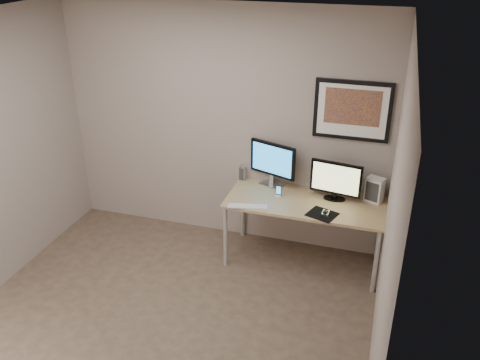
{
  "coord_description": "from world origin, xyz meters",
  "views": [
    {
      "loc": [
        1.69,
        -3.18,
        3.18
      ],
      "look_at": [
        0.38,
        1.1,
        1.0
      ],
      "focal_mm": 38.0,
      "sensor_mm": 36.0,
      "label": 1
    }
  ],
  "objects_px": {
    "speaker_right": "(313,182)",
    "fan_unit": "(375,190)",
    "phone_dock": "(279,191)",
    "monitor_large": "(273,162)",
    "speaker_left": "(242,173)",
    "monitor_tv": "(336,180)",
    "framed_art": "(352,111)",
    "desk": "(305,207)",
    "keyboard": "(247,206)"
  },
  "relations": [
    {
      "from": "speaker_right",
      "to": "keyboard",
      "type": "distance_m",
      "value": 0.8
    },
    {
      "from": "speaker_right",
      "to": "phone_dock",
      "type": "relative_size",
      "value": 1.41
    },
    {
      "from": "desk",
      "to": "phone_dock",
      "type": "height_order",
      "value": "phone_dock"
    },
    {
      "from": "speaker_left",
      "to": "speaker_right",
      "type": "height_order",
      "value": "speaker_right"
    },
    {
      "from": "desk",
      "to": "phone_dock",
      "type": "relative_size",
      "value": 12.76
    },
    {
      "from": "framed_art",
      "to": "fan_unit",
      "type": "xyz_separation_m",
      "value": [
        0.31,
        -0.12,
        -0.76
      ]
    },
    {
      "from": "monitor_large",
      "to": "monitor_tv",
      "type": "relative_size",
      "value": 0.99
    },
    {
      "from": "monitor_large",
      "to": "speaker_right",
      "type": "height_order",
      "value": "monitor_large"
    },
    {
      "from": "speaker_left",
      "to": "phone_dock",
      "type": "distance_m",
      "value": 0.53
    },
    {
      "from": "phone_dock",
      "to": "fan_unit",
      "type": "xyz_separation_m",
      "value": [
        0.94,
        0.18,
        0.07
      ]
    },
    {
      "from": "monitor_tv",
      "to": "speaker_right",
      "type": "distance_m",
      "value": 0.32
    },
    {
      "from": "speaker_left",
      "to": "fan_unit",
      "type": "height_order",
      "value": "fan_unit"
    },
    {
      "from": "framed_art",
      "to": "speaker_left",
      "type": "bearing_deg",
      "value": -177.63
    },
    {
      "from": "speaker_right",
      "to": "phone_dock",
      "type": "xyz_separation_m",
      "value": [
        -0.32,
        -0.25,
        -0.03
      ]
    },
    {
      "from": "framed_art",
      "to": "phone_dock",
      "type": "xyz_separation_m",
      "value": [
        -0.64,
        -0.3,
        -0.83
      ]
    },
    {
      "from": "monitor_large",
      "to": "speaker_left",
      "type": "bearing_deg",
      "value": -166.55
    },
    {
      "from": "desk",
      "to": "phone_dock",
      "type": "xyz_separation_m",
      "value": [
        -0.29,
        0.03,
        0.13
      ]
    },
    {
      "from": "desk",
      "to": "monitor_large",
      "type": "xyz_separation_m",
      "value": [
        -0.41,
        0.25,
        0.34
      ]
    },
    {
      "from": "framed_art",
      "to": "keyboard",
      "type": "bearing_deg",
      "value": -144.94
    },
    {
      "from": "speaker_right",
      "to": "framed_art",
      "type": "bearing_deg",
      "value": 4.34
    },
    {
      "from": "desk",
      "to": "framed_art",
      "type": "xyz_separation_m",
      "value": [
        0.35,
        0.33,
        0.96
      ]
    },
    {
      "from": "speaker_right",
      "to": "phone_dock",
      "type": "height_order",
      "value": "speaker_right"
    },
    {
      "from": "monitor_large",
      "to": "phone_dock",
      "type": "height_order",
      "value": "monitor_large"
    },
    {
      "from": "fan_unit",
      "to": "desk",
      "type": "bearing_deg",
      "value": -141.37
    },
    {
      "from": "framed_art",
      "to": "speaker_left",
      "type": "distance_m",
      "value": 1.37
    },
    {
      "from": "monitor_tv",
      "to": "speaker_right",
      "type": "height_order",
      "value": "monitor_tv"
    },
    {
      "from": "speaker_left",
      "to": "monitor_large",
      "type": "bearing_deg",
      "value": -0.37
    },
    {
      "from": "monitor_large",
      "to": "speaker_right",
      "type": "distance_m",
      "value": 0.48
    },
    {
      "from": "desk",
      "to": "speaker_right",
      "type": "bearing_deg",
      "value": 84.26
    },
    {
      "from": "monitor_large",
      "to": "keyboard",
      "type": "bearing_deg",
      "value": -83.35
    },
    {
      "from": "monitor_large",
      "to": "keyboard",
      "type": "distance_m",
      "value": 0.61
    },
    {
      "from": "framed_art",
      "to": "speaker_right",
      "type": "height_order",
      "value": "framed_art"
    },
    {
      "from": "keyboard",
      "to": "desk",
      "type": "bearing_deg",
      "value": 16.08
    },
    {
      "from": "keyboard",
      "to": "speaker_left",
      "type": "bearing_deg",
      "value": 99.1
    },
    {
      "from": "phone_dock",
      "to": "framed_art",
      "type": "bearing_deg",
      "value": 27.02
    },
    {
      "from": "desk",
      "to": "monitor_tv",
      "type": "distance_m",
      "value": 0.41
    },
    {
      "from": "desk",
      "to": "monitor_large",
      "type": "height_order",
      "value": "monitor_large"
    },
    {
      "from": "speaker_right",
      "to": "fan_unit",
      "type": "xyz_separation_m",
      "value": [
        0.63,
        -0.07,
        0.04
      ]
    },
    {
      "from": "monitor_tv",
      "to": "phone_dock",
      "type": "xyz_separation_m",
      "value": [
        -0.56,
        -0.09,
        -0.16
      ]
    },
    {
      "from": "fan_unit",
      "to": "keyboard",
      "type": "bearing_deg",
      "value": -136.35
    },
    {
      "from": "framed_art",
      "to": "speaker_left",
      "type": "relative_size",
      "value": 4.51
    },
    {
      "from": "monitor_large",
      "to": "monitor_tv",
      "type": "xyz_separation_m",
      "value": [
        0.69,
        -0.13,
        -0.05
      ]
    },
    {
      "from": "desk",
      "to": "speaker_right",
      "type": "height_order",
      "value": "speaker_right"
    },
    {
      "from": "monitor_large",
      "to": "monitor_tv",
      "type": "distance_m",
      "value": 0.7
    },
    {
      "from": "desk",
      "to": "keyboard",
      "type": "bearing_deg",
      "value": -151.63
    },
    {
      "from": "phone_dock",
      "to": "fan_unit",
      "type": "height_order",
      "value": "fan_unit"
    },
    {
      "from": "speaker_left",
      "to": "fan_unit",
      "type": "relative_size",
      "value": 0.65
    },
    {
      "from": "speaker_left",
      "to": "fan_unit",
      "type": "bearing_deg",
      "value": 2.05
    },
    {
      "from": "framed_art",
      "to": "monitor_tv",
      "type": "distance_m",
      "value": 0.71
    },
    {
      "from": "monitor_large",
      "to": "desk",
      "type": "bearing_deg",
      "value": -12.39
    }
  ]
}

